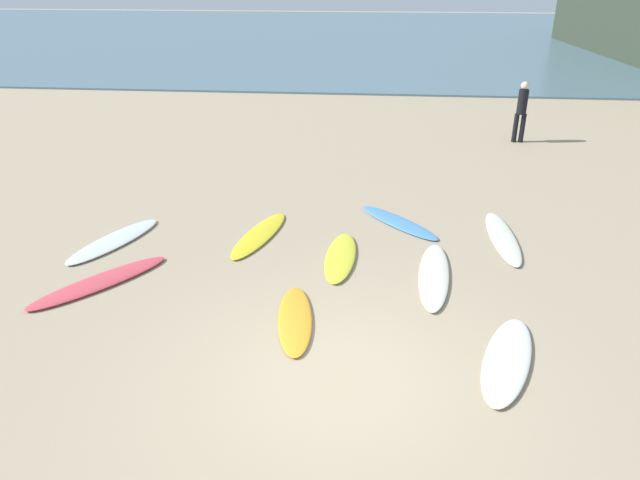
{
  "coord_description": "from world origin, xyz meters",
  "views": [
    {
      "loc": [
        0.35,
        -6.17,
        4.92
      ],
      "look_at": [
        -0.56,
        3.55,
        0.3
      ],
      "focal_mm": 33.42,
      "sensor_mm": 36.0,
      "label": 1
    }
  ],
  "objects_px": {
    "surfboard_0": "(259,235)",
    "surfboard_3": "(503,238)",
    "surfboard_1": "(434,275)",
    "surfboard_4": "(295,320)",
    "surfboard_6": "(114,241)",
    "surfboard_5": "(507,359)",
    "surfboard_8": "(340,257)",
    "beachgoer_near": "(522,109)",
    "surfboard_7": "(398,222)",
    "surfboard_2": "(100,282)"
  },
  "relations": [
    {
      "from": "surfboard_8",
      "to": "surfboard_4",
      "type": "bearing_deg",
      "value": 78.07
    },
    {
      "from": "surfboard_2",
      "to": "surfboard_7",
      "type": "height_order",
      "value": "surfboard_2"
    },
    {
      "from": "surfboard_3",
      "to": "surfboard_8",
      "type": "relative_size",
      "value": 1.22
    },
    {
      "from": "surfboard_3",
      "to": "surfboard_4",
      "type": "height_order",
      "value": "surfboard_3"
    },
    {
      "from": "surfboard_8",
      "to": "beachgoer_near",
      "type": "bearing_deg",
      "value": -117.83
    },
    {
      "from": "beachgoer_near",
      "to": "surfboard_6",
      "type": "bearing_deg",
      "value": -137.92
    },
    {
      "from": "surfboard_3",
      "to": "surfboard_4",
      "type": "distance_m",
      "value": 4.86
    },
    {
      "from": "surfboard_0",
      "to": "surfboard_3",
      "type": "xyz_separation_m",
      "value": [
        4.72,
        0.3,
        0.01
      ]
    },
    {
      "from": "surfboard_4",
      "to": "surfboard_5",
      "type": "bearing_deg",
      "value": 159.09
    },
    {
      "from": "surfboard_3",
      "to": "beachgoer_near",
      "type": "height_order",
      "value": "beachgoer_near"
    },
    {
      "from": "surfboard_5",
      "to": "surfboard_8",
      "type": "distance_m",
      "value": 3.73
    },
    {
      "from": "surfboard_3",
      "to": "surfboard_8",
      "type": "bearing_deg",
      "value": -161.12
    },
    {
      "from": "surfboard_5",
      "to": "surfboard_3",
      "type": "bearing_deg",
      "value": -80.99
    },
    {
      "from": "surfboard_6",
      "to": "surfboard_5",
      "type": "bearing_deg",
      "value": 177.39
    },
    {
      "from": "surfboard_2",
      "to": "surfboard_6",
      "type": "distance_m",
      "value": 1.63
    },
    {
      "from": "surfboard_7",
      "to": "surfboard_8",
      "type": "bearing_deg",
      "value": -164.63
    },
    {
      "from": "surfboard_7",
      "to": "surfboard_8",
      "type": "relative_size",
      "value": 1.07
    },
    {
      "from": "surfboard_2",
      "to": "surfboard_5",
      "type": "height_order",
      "value": "surfboard_5"
    },
    {
      "from": "surfboard_3",
      "to": "surfboard_8",
      "type": "xyz_separation_m",
      "value": [
        -3.07,
        -1.11,
        -0.0
      ]
    },
    {
      "from": "surfboard_0",
      "to": "surfboard_8",
      "type": "distance_m",
      "value": 1.83
    },
    {
      "from": "surfboard_7",
      "to": "surfboard_8",
      "type": "xyz_separation_m",
      "value": [
        -1.09,
        -1.69,
        0.01
      ]
    },
    {
      "from": "surfboard_3",
      "to": "beachgoer_near",
      "type": "xyz_separation_m",
      "value": [
        1.67,
        6.99,
        0.95
      ]
    },
    {
      "from": "surfboard_1",
      "to": "surfboard_2",
      "type": "relative_size",
      "value": 0.98
    },
    {
      "from": "surfboard_2",
      "to": "beachgoer_near",
      "type": "height_order",
      "value": "beachgoer_near"
    },
    {
      "from": "surfboard_5",
      "to": "beachgoer_near",
      "type": "bearing_deg",
      "value": -83.65
    },
    {
      "from": "surfboard_7",
      "to": "beachgoer_near",
      "type": "height_order",
      "value": "beachgoer_near"
    },
    {
      "from": "surfboard_5",
      "to": "beachgoer_near",
      "type": "xyz_separation_m",
      "value": [
        2.32,
        10.94,
        0.94
      ]
    },
    {
      "from": "surfboard_4",
      "to": "surfboard_7",
      "type": "xyz_separation_m",
      "value": [
        1.64,
        3.81,
        -0.0
      ]
    },
    {
      "from": "surfboard_1",
      "to": "surfboard_7",
      "type": "relative_size",
      "value": 1.12
    },
    {
      "from": "surfboard_1",
      "to": "surfboard_4",
      "type": "relative_size",
      "value": 1.27
    },
    {
      "from": "surfboard_5",
      "to": "surfboard_7",
      "type": "xyz_separation_m",
      "value": [
        -1.34,
        4.53,
        -0.01
      ]
    },
    {
      "from": "surfboard_7",
      "to": "beachgoer_near",
      "type": "bearing_deg",
      "value": 18.44
    },
    {
      "from": "surfboard_0",
      "to": "surfboard_2",
      "type": "relative_size",
      "value": 0.92
    },
    {
      "from": "surfboard_5",
      "to": "beachgoer_near",
      "type": "height_order",
      "value": "beachgoer_near"
    },
    {
      "from": "surfboard_4",
      "to": "surfboard_8",
      "type": "relative_size",
      "value": 0.95
    },
    {
      "from": "surfboard_2",
      "to": "surfboard_6",
      "type": "height_order",
      "value": "surfboard_2"
    },
    {
      "from": "surfboard_2",
      "to": "surfboard_6",
      "type": "bearing_deg",
      "value": -37.18
    },
    {
      "from": "surfboard_6",
      "to": "beachgoer_near",
      "type": "height_order",
      "value": "beachgoer_near"
    },
    {
      "from": "surfboard_1",
      "to": "surfboard_4",
      "type": "bearing_deg",
      "value": -138.33
    },
    {
      "from": "surfboard_4",
      "to": "surfboard_8",
      "type": "height_order",
      "value": "surfboard_8"
    },
    {
      "from": "surfboard_4",
      "to": "surfboard_7",
      "type": "relative_size",
      "value": 0.88
    },
    {
      "from": "surfboard_4",
      "to": "beachgoer_near",
      "type": "bearing_deg",
      "value": -124.8
    },
    {
      "from": "surfboard_2",
      "to": "surfboard_8",
      "type": "relative_size",
      "value": 1.23
    },
    {
      "from": "surfboard_4",
      "to": "beachgoer_near",
      "type": "distance_m",
      "value": 11.55
    },
    {
      "from": "surfboard_2",
      "to": "surfboard_8",
      "type": "bearing_deg",
      "value": -123.78
    },
    {
      "from": "surfboard_8",
      "to": "surfboard_7",
      "type": "bearing_deg",
      "value": -120.25
    },
    {
      "from": "surfboard_0",
      "to": "beachgoer_near",
      "type": "xyz_separation_m",
      "value": [
        6.39,
        7.29,
        0.95
      ]
    },
    {
      "from": "surfboard_1",
      "to": "surfboard_0",
      "type": "bearing_deg",
      "value": 163.18
    },
    {
      "from": "surfboard_0",
      "to": "surfboard_3",
      "type": "height_order",
      "value": "surfboard_3"
    },
    {
      "from": "beachgoer_near",
      "to": "surfboard_1",
      "type": "bearing_deg",
      "value": -108.37
    }
  ]
}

